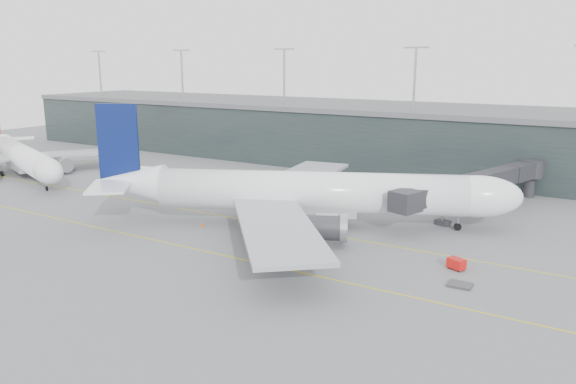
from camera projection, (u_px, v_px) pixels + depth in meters
The scene contains 18 objects.
ground at pixel (286, 219), 95.50m from camera, with size 320.00×320.00×0.00m, color slate.
taxiline_a at pixel (273, 225), 92.18m from camera, with size 160.00×0.25×0.02m, color gold.
taxiline_b at pixel (212, 253), 78.87m from camera, with size 160.00×0.25×0.02m, color gold.
taxiline_lead_main at pixel (361, 199), 109.60m from camera, with size 0.25×60.00×0.02m, color gold.
taxiline_lead_adj at pixel (87, 161), 150.11m from camera, with size 0.25×60.00×0.02m, color gold.
terminal at pixel (406, 136), 141.98m from camera, with size 240.00×36.00×29.00m.
main_aircraft at pixel (308, 193), 90.78m from camera, with size 66.26×61.01×19.53m.
jet_bridge at pixel (483, 178), 101.95m from camera, with size 18.09×47.49×7.43m.
second_aircraft at pixel (22, 157), 130.47m from camera, with size 54.62×50.46×15.93m.
gse_cart at pixel (456, 263), 72.39m from camera, with size 2.54×2.11×1.48m.
baggage_dolly at pixel (460, 285), 67.20m from camera, with size 2.77×2.22×0.28m, color #35363A.
uld_a at pixel (297, 199), 106.03m from camera, with size 2.12×1.82×1.70m.
uld_b at pixel (302, 197), 106.50m from camera, with size 2.44×2.16×1.89m.
uld_c at pixel (320, 202), 103.80m from camera, with size 2.21×2.01×1.63m.
cone_nose at pixel (464, 262), 74.36m from camera, with size 0.46×0.46×0.73m, color #FD4A0E.
cone_wing_stbd at pixel (265, 263), 74.01m from camera, with size 0.42×0.42×0.67m, color red.
cone_wing_port at pixel (373, 211), 99.38m from camera, with size 0.50×0.50×0.80m, color orange.
cone_tail at pixel (203, 224), 91.14m from camera, with size 0.50×0.50×0.80m, color #D94C0C.
Camera 1 is at (48.10, -78.31, 26.38)m, focal length 35.00 mm.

